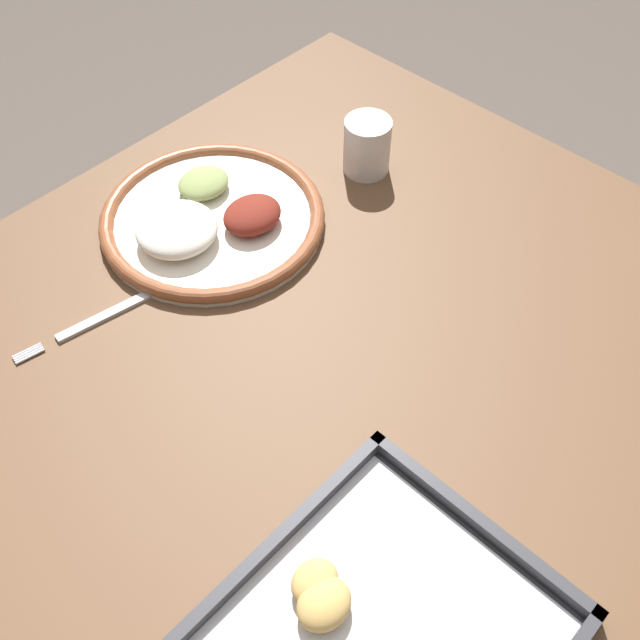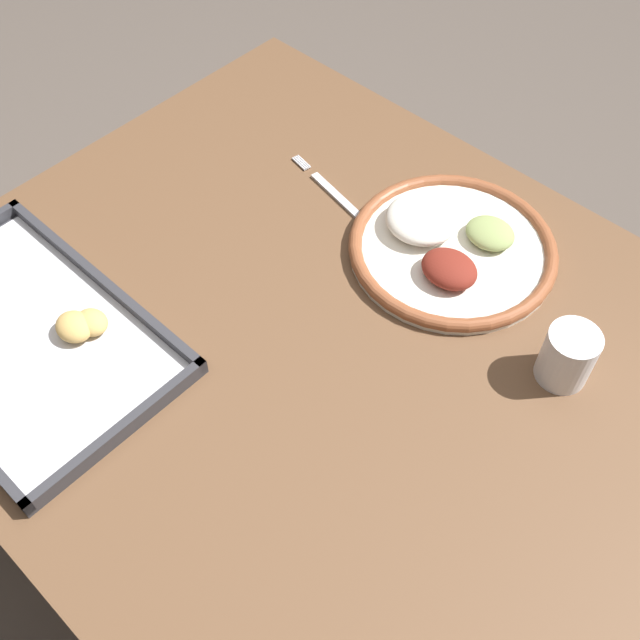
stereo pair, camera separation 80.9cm
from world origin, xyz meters
name	(u,v)px [view 2 (the right image)]	position (x,y,z in m)	size (l,w,h in m)	color
ground_plane	(314,528)	(0.00, 0.00, 0.00)	(8.00, 8.00, 0.00)	#564C44
dining_table	(311,370)	(0.00, 0.00, 0.60)	(1.05, 0.90, 0.71)	brown
dinner_plate	(450,246)	(-0.05, -0.24, 0.72)	(0.30, 0.30, 0.05)	white
fork	(336,196)	(0.14, -0.21, 0.71)	(0.20, 0.05, 0.00)	silver
baking_tray	(21,336)	(0.26, 0.28, 0.72)	(0.43, 0.27, 0.04)	#333338
drinking_cup	(568,356)	(-0.29, -0.16, 0.75)	(0.07, 0.07, 0.08)	white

